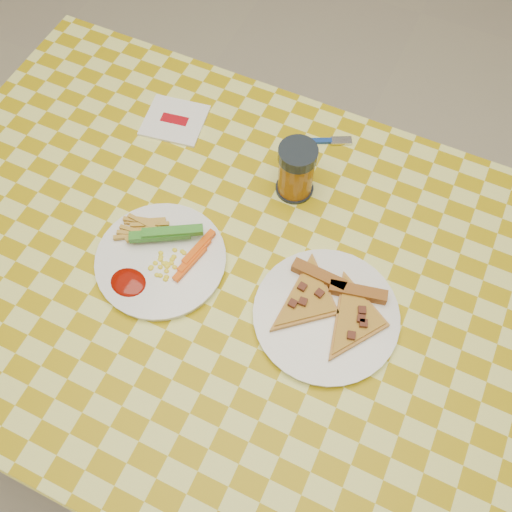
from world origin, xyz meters
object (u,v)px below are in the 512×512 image
object	(u,v)px
plate_right	(326,316)
plate_left	(161,261)
table	(232,291)
drink_glass	(296,171)

from	to	relation	value
plate_right	plate_left	bearing A→B (deg)	-175.07
table	plate_right	size ratio (longest dim) A/B	5.27
plate_right	drink_glass	world-z (taller)	drink_glass
plate_left	drink_glass	bearing A→B (deg)	58.20
table	drink_glass	distance (m)	0.25
table	drink_glass	xyz separation A→B (m)	(0.03, 0.21, 0.13)
table	plate_left	xyz separation A→B (m)	(-0.12, -0.03, 0.08)
plate_right	drink_glass	distance (m)	0.27
plate_right	table	bearing A→B (deg)	178.30
drink_glass	plate_left	bearing A→B (deg)	-121.80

